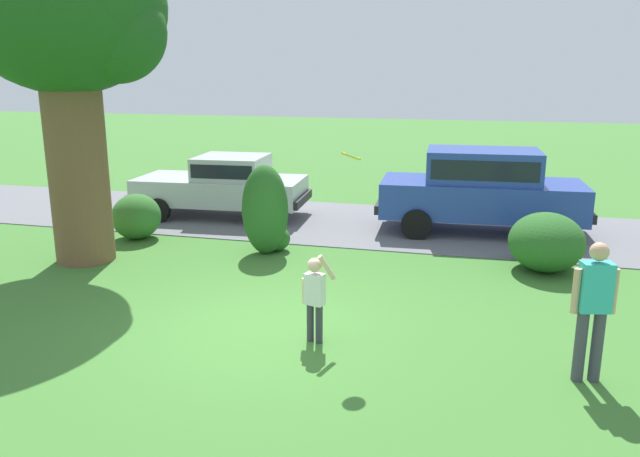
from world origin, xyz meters
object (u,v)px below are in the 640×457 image
at_px(parked_suv, 481,187).
at_px(frisbee, 351,156).
at_px(adult_onlooker, 593,304).
at_px(child_thrower, 315,293).
at_px(oak_tree_large, 70,24).
at_px(parked_sedan, 224,184).

relative_size(parked_suv, frisbee, 16.65).
bearing_deg(frisbee, adult_onlooker, -10.61).
bearing_deg(frisbee, child_thrower, -141.10).
bearing_deg(child_thrower, oak_tree_large, 153.63).
bearing_deg(oak_tree_large, frisbee, -21.94).
distance_m(oak_tree_large, parked_suv, 9.17).
distance_m(parked_suv, adult_onlooker, 7.15).
xyz_separation_m(frisbee, adult_onlooker, (3.07, -0.57, -1.58)).
height_order(child_thrower, frisbee, frisbee).
bearing_deg(parked_suv, adult_onlooker, -78.94).
xyz_separation_m(oak_tree_large, parked_sedan, (1.11, 4.15, -3.63)).
distance_m(parked_sedan, parked_suv, 6.35).
height_order(parked_suv, child_thrower, parked_suv).
bearing_deg(oak_tree_large, child_thrower, -26.37).
relative_size(parked_sedan, parked_suv, 0.94).
distance_m(parked_suv, child_thrower, 7.11).
height_order(oak_tree_large, adult_onlooker, oak_tree_large).
distance_m(oak_tree_large, frisbee, 6.50).
bearing_deg(oak_tree_large, adult_onlooker, -18.16).
xyz_separation_m(oak_tree_large, child_thrower, (5.35, -2.65, -3.76)).
relative_size(oak_tree_large, child_thrower, 4.96).
relative_size(oak_tree_large, frisbee, 22.15).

